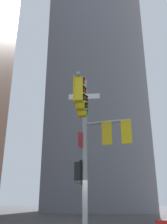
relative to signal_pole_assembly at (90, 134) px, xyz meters
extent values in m
cube|color=slate|center=(0.37, 27.89, 17.14)|extent=(14.55, 14.55, 43.40)
cylinder|color=#9EA0A3|center=(-0.28, 0.73, -0.69)|extent=(0.25, 0.25, 7.73)
cylinder|color=#9EA0A3|center=(-0.33, -0.93, 1.84)|extent=(0.24, 3.32, 0.14)
cylinder|color=#9EA0A3|center=(0.85, 0.44, 0.70)|extent=(2.29, 0.71, 0.14)
cube|color=yellow|center=(-0.50, -0.43, 1.24)|extent=(0.04, 0.48, 1.14)
cube|color=yellow|center=(-0.31, -0.43, 1.24)|extent=(0.35, 0.35, 1.00)
cylinder|color=#360605|center=(-0.11, -0.44, 1.59)|extent=(0.07, 0.20, 0.20)
cube|color=black|center=(-0.11, -0.44, 1.71)|extent=(0.08, 0.22, 0.02)
cylinder|color=#3C2C06|center=(-0.11, -0.44, 1.24)|extent=(0.07, 0.20, 0.20)
cube|color=black|center=(-0.11, -0.44, 1.36)|extent=(0.08, 0.22, 0.02)
cylinder|color=#19C672|center=(-0.11, -0.44, 0.89)|extent=(0.07, 0.20, 0.20)
cube|color=black|center=(-0.11, -0.44, 1.01)|extent=(0.08, 0.22, 0.02)
cube|color=yellow|center=(-0.53, -1.34, 1.24)|extent=(0.04, 0.48, 1.14)
cube|color=yellow|center=(-0.34, -1.34, 1.24)|extent=(0.35, 0.35, 1.00)
cylinder|color=red|center=(-0.14, -1.35, 1.59)|extent=(0.07, 0.20, 0.20)
cube|color=black|center=(-0.14, -1.35, 1.71)|extent=(0.08, 0.22, 0.02)
cylinder|color=#3C2C06|center=(-0.14, -1.35, 1.24)|extent=(0.07, 0.20, 0.20)
cube|color=black|center=(-0.14, -1.35, 1.36)|extent=(0.08, 0.22, 0.02)
cylinder|color=#06311C|center=(-0.14, -1.35, 0.89)|extent=(0.07, 0.20, 0.20)
cube|color=black|center=(-0.14, -1.35, 1.01)|extent=(0.08, 0.22, 0.02)
cube|color=yellow|center=(-0.56, -2.25, 1.24)|extent=(0.04, 0.48, 1.14)
cube|color=yellow|center=(-0.37, -2.25, 1.24)|extent=(0.35, 0.35, 1.00)
cylinder|color=red|center=(-0.17, -2.26, 1.59)|extent=(0.07, 0.20, 0.20)
cube|color=black|center=(-0.16, -2.26, 1.71)|extent=(0.08, 0.22, 0.02)
cylinder|color=#3C2C06|center=(-0.17, -2.26, 1.24)|extent=(0.07, 0.20, 0.20)
cube|color=black|center=(-0.16, -2.26, 1.36)|extent=(0.08, 0.22, 0.02)
cylinder|color=#06311C|center=(-0.17, -2.26, 0.89)|extent=(0.07, 0.20, 0.20)
cube|color=black|center=(-0.16, -2.26, 1.01)|extent=(0.08, 0.22, 0.02)
cube|color=gold|center=(0.80, 0.25, 0.10)|extent=(0.47, 0.15, 1.14)
cube|color=gold|center=(0.85, 0.44, 0.10)|extent=(0.41, 0.41, 1.00)
cylinder|color=#360605|center=(0.90, 0.63, 0.45)|extent=(0.21, 0.11, 0.20)
cube|color=black|center=(0.90, 0.64, 0.57)|extent=(0.23, 0.12, 0.02)
cylinder|color=yellow|center=(0.90, 0.63, 0.10)|extent=(0.21, 0.11, 0.20)
cube|color=black|center=(0.90, 0.64, 0.22)|extent=(0.23, 0.12, 0.02)
cylinder|color=#06311C|center=(0.90, 0.63, -0.25)|extent=(0.21, 0.11, 0.20)
cube|color=black|center=(0.90, 0.64, -0.13)|extent=(0.23, 0.12, 0.02)
cube|color=yellow|center=(1.70, 0.02, 0.10)|extent=(0.47, 0.15, 1.14)
cube|color=yellow|center=(1.75, 0.21, 0.10)|extent=(0.41, 0.41, 1.00)
cylinder|color=#360605|center=(1.80, 0.40, 0.45)|extent=(0.21, 0.11, 0.20)
cube|color=black|center=(1.80, 0.40, 0.57)|extent=(0.23, 0.12, 0.02)
cylinder|color=yellow|center=(1.80, 0.40, 0.10)|extent=(0.21, 0.11, 0.20)
cube|color=black|center=(1.80, 0.40, 0.22)|extent=(0.23, 0.12, 0.02)
cylinder|color=#06311C|center=(1.80, 0.40, -0.25)|extent=(0.21, 0.11, 0.20)
cube|color=black|center=(1.80, 0.40, -0.13)|extent=(0.23, 0.12, 0.02)
cube|color=black|center=(-0.40, 0.79, -1.68)|extent=(0.26, 0.44, 1.14)
cube|color=black|center=(-0.56, 0.88, -1.68)|extent=(0.46, 0.46, 1.00)
cylinder|color=red|center=(-0.74, 0.98, -1.33)|extent=(0.15, 0.20, 0.20)
cube|color=black|center=(-0.75, 0.98, -1.21)|extent=(0.17, 0.23, 0.02)
cylinder|color=#3C2C06|center=(-0.74, 0.98, -1.68)|extent=(0.15, 0.20, 0.20)
cube|color=black|center=(-0.75, 0.98, -1.56)|extent=(0.17, 0.23, 0.02)
cylinder|color=#06311C|center=(-0.74, 0.98, -2.03)|extent=(0.15, 0.20, 0.20)
cube|color=black|center=(-0.75, 0.98, -1.91)|extent=(0.17, 0.23, 0.02)
cube|color=white|center=(-0.29, 0.38, 2.08)|extent=(1.59, 0.08, 0.28)
cube|color=#19479E|center=(-0.29, 0.38, 2.08)|extent=(1.55, 0.07, 0.24)
cube|color=red|center=(-0.49, 0.79, -0.10)|extent=(0.20, 0.62, 0.80)
cube|color=white|center=(-0.49, 0.79, -0.10)|extent=(0.19, 0.58, 0.76)
camera|label=1|loc=(0.29, -11.17, -2.89)|focal=39.37mm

